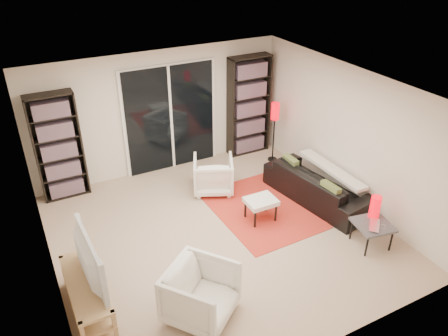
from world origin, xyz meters
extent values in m
plane|color=tan|center=(0.00, 0.00, 0.00)|extent=(5.00, 5.00, 0.00)
cube|color=silver|center=(0.00, 2.50, 1.20)|extent=(5.00, 0.02, 2.40)
cube|color=silver|center=(0.00, -2.50, 1.20)|extent=(5.00, 0.02, 2.40)
cube|color=silver|center=(-2.50, 0.00, 1.20)|extent=(0.02, 5.00, 2.40)
cube|color=silver|center=(2.50, 0.00, 1.20)|extent=(0.02, 5.00, 2.40)
cube|color=white|center=(0.00, 0.00, 2.40)|extent=(5.00, 5.00, 0.02)
cube|color=white|center=(0.20, 2.47, 1.05)|extent=(1.92, 0.06, 2.16)
cube|color=black|center=(0.20, 2.44, 1.05)|extent=(1.80, 0.02, 2.10)
cube|color=white|center=(0.20, 2.42, 1.05)|extent=(0.05, 0.02, 2.10)
cube|color=black|center=(-1.95, 2.34, 0.97)|extent=(0.80, 0.30, 1.95)
cube|color=olive|center=(-1.95, 2.32, 0.97)|extent=(0.70, 0.22, 1.85)
cube|color=black|center=(1.90, 2.34, 1.05)|extent=(0.90, 0.30, 2.10)
cube|color=olive|center=(1.90, 2.32, 1.05)|extent=(0.80, 0.22, 2.00)
cube|color=tan|center=(-2.21, -0.67, 0.48)|extent=(0.42, 1.32, 0.04)
cube|color=tan|center=(-2.21, -0.67, 0.25)|extent=(0.42, 1.32, 0.03)
cube|color=tan|center=(-2.21, -0.67, 0.06)|extent=(0.42, 1.32, 0.04)
cube|color=tan|center=(-2.39, -0.05, 0.25)|extent=(0.05, 0.05, 0.50)
cube|color=tan|center=(-2.03, -1.29, 0.25)|extent=(0.05, 0.05, 0.50)
cube|color=tan|center=(-2.03, -0.05, 0.25)|extent=(0.05, 0.05, 0.50)
imported|color=black|center=(-2.19, -0.67, 0.82)|extent=(0.19, 1.13, 0.65)
cube|color=red|center=(0.95, 0.26, 0.01)|extent=(1.57, 2.09, 0.01)
imported|color=black|center=(2.02, 0.07, 0.30)|extent=(1.11, 2.15, 0.60)
imported|color=white|center=(0.51, 1.22, 0.33)|extent=(0.95, 0.96, 0.67)
imported|color=white|center=(-0.96, -1.40, 0.37)|extent=(1.12, 1.12, 0.74)
cube|color=white|center=(0.80, 0.02, 0.36)|extent=(0.51, 0.42, 0.08)
cylinder|color=black|center=(0.60, -0.14, 0.16)|extent=(0.04, 0.04, 0.32)
cylinder|color=black|center=(0.60, 0.19, 0.16)|extent=(0.04, 0.04, 0.32)
cylinder|color=black|center=(0.99, -0.14, 0.16)|extent=(0.04, 0.04, 0.32)
cylinder|color=black|center=(1.00, 0.18, 0.16)|extent=(0.04, 0.04, 0.32)
cube|color=#4A4A4F|center=(1.95, -1.34, 0.38)|extent=(0.62, 0.62, 0.04)
cylinder|color=black|center=(1.71, -1.51, 0.19)|extent=(0.03, 0.03, 0.38)
cylinder|color=black|center=(1.78, -1.09, 0.19)|extent=(0.03, 0.03, 0.38)
cylinder|color=black|center=(2.13, -1.58, 0.19)|extent=(0.03, 0.03, 0.38)
cylinder|color=black|center=(2.20, -1.17, 0.19)|extent=(0.03, 0.03, 0.38)
imported|color=silver|center=(1.95, -1.43, 0.41)|extent=(0.41, 0.41, 0.03)
cylinder|color=#EE020F|center=(2.09, -1.20, 0.58)|extent=(0.16, 0.16, 0.36)
cylinder|color=black|center=(2.15, 1.72, 0.01)|extent=(0.19, 0.19, 0.03)
cylinder|color=black|center=(2.15, 1.72, 0.48)|extent=(0.03, 0.03, 0.96)
cylinder|color=#EE020F|center=(2.15, 1.72, 1.10)|extent=(0.17, 0.17, 0.35)
camera|label=1|loc=(-2.54, -5.03, 4.39)|focal=35.00mm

